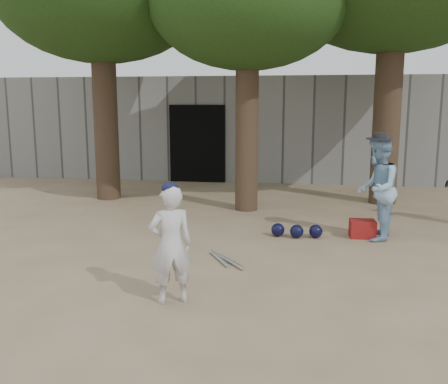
# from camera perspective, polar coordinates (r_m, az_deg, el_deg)

# --- Properties ---
(ground) EXTENTS (70.00, 70.00, 0.00)m
(ground) POSITION_cam_1_polar(r_m,az_deg,el_deg) (6.83, -6.32, -9.22)
(ground) COLOR #937C5E
(ground) RESTS_ON ground
(boy_player) EXTENTS (0.59, 0.51, 1.36)m
(boy_player) POSITION_cam_1_polar(r_m,az_deg,el_deg) (5.68, -6.10, -6.03)
(boy_player) COLOR silver
(boy_player) RESTS_ON ground
(spectator_blue) EXTENTS (0.81, 0.95, 1.71)m
(spectator_blue) POSITION_cam_1_polar(r_m,az_deg,el_deg) (8.62, 17.11, 0.34)
(spectator_blue) COLOR #8AB4D6
(spectator_blue) RESTS_ON ground
(red_bag) EXTENTS (0.44, 0.34, 0.30)m
(red_bag) POSITION_cam_1_polar(r_m,az_deg,el_deg) (8.81, 15.54, -4.07)
(red_bag) COLOR maroon
(red_bag) RESTS_ON ground
(back_building) EXTENTS (16.00, 5.24, 3.00)m
(back_building) POSITION_cam_1_polar(r_m,az_deg,el_deg) (16.66, 2.77, 7.55)
(back_building) COLOR gray
(back_building) RESTS_ON ground
(helmet_row) EXTENTS (0.87, 0.29, 0.23)m
(helmet_row) POSITION_cam_1_polar(r_m,az_deg,el_deg) (8.59, 8.31, -4.41)
(helmet_row) COLOR black
(helmet_row) RESTS_ON ground
(bat_pile) EXTENTS (0.62, 0.75, 0.06)m
(bat_pile) POSITION_cam_1_polar(r_m,az_deg,el_deg) (7.23, 0.12, -7.80)
(bat_pile) COLOR #B7B8BF
(bat_pile) RESTS_ON ground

